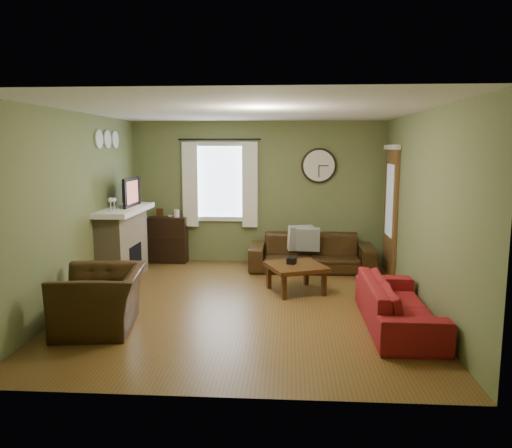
# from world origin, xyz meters

# --- Properties ---
(floor) EXTENTS (4.60, 5.20, 0.00)m
(floor) POSITION_xyz_m (0.00, 0.00, 0.00)
(floor) COLOR brown
(floor) RESTS_ON ground
(ceiling) EXTENTS (4.60, 5.20, 0.00)m
(ceiling) POSITION_xyz_m (0.00, 0.00, 2.60)
(ceiling) COLOR white
(ceiling) RESTS_ON ground
(wall_left) EXTENTS (0.00, 5.20, 2.60)m
(wall_left) POSITION_xyz_m (-2.30, 0.00, 1.30)
(wall_left) COLOR olive
(wall_left) RESTS_ON ground
(wall_right) EXTENTS (0.00, 5.20, 2.60)m
(wall_right) POSITION_xyz_m (2.30, 0.00, 1.30)
(wall_right) COLOR olive
(wall_right) RESTS_ON ground
(wall_back) EXTENTS (4.60, 0.00, 2.60)m
(wall_back) POSITION_xyz_m (0.00, 2.60, 1.30)
(wall_back) COLOR olive
(wall_back) RESTS_ON ground
(wall_front) EXTENTS (4.60, 0.00, 2.60)m
(wall_front) POSITION_xyz_m (0.00, -2.60, 1.30)
(wall_front) COLOR olive
(wall_front) RESTS_ON ground
(fireplace) EXTENTS (0.40, 1.40, 1.10)m
(fireplace) POSITION_xyz_m (-2.10, 1.15, 0.55)
(fireplace) COLOR tan
(fireplace) RESTS_ON floor
(firebox) EXTENTS (0.04, 0.60, 0.55)m
(firebox) POSITION_xyz_m (-1.91, 1.15, 0.30)
(firebox) COLOR black
(firebox) RESTS_ON fireplace
(mantel) EXTENTS (0.58, 1.60, 0.08)m
(mantel) POSITION_xyz_m (-2.07, 1.15, 1.14)
(mantel) COLOR white
(mantel) RESTS_ON fireplace
(tv) EXTENTS (0.08, 0.60, 0.35)m
(tv) POSITION_xyz_m (-2.05, 1.30, 1.35)
(tv) COLOR black
(tv) RESTS_ON mantel
(tv_screen) EXTENTS (0.02, 0.62, 0.36)m
(tv_screen) POSITION_xyz_m (-1.97, 1.30, 1.41)
(tv_screen) COLOR #994C3F
(tv_screen) RESTS_ON mantel
(medallion_left) EXTENTS (0.28, 0.28, 0.03)m
(medallion_left) POSITION_xyz_m (-2.28, 0.80, 2.25)
(medallion_left) COLOR white
(medallion_left) RESTS_ON wall_left
(medallion_mid) EXTENTS (0.28, 0.28, 0.03)m
(medallion_mid) POSITION_xyz_m (-2.28, 1.15, 2.25)
(medallion_mid) COLOR white
(medallion_mid) RESTS_ON wall_left
(medallion_right) EXTENTS (0.28, 0.28, 0.03)m
(medallion_right) POSITION_xyz_m (-2.28, 1.50, 2.25)
(medallion_right) COLOR white
(medallion_right) RESTS_ON wall_left
(window_pane) EXTENTS (1.00, 0.02, 1.30)m
(window_pane) POSITION_xyz_m (-0.70, 2.58, 1.50)
(window_pane) COLOR silver
(window_pane) RESTS_ON wall_back
(curtain_rod) EXTENTS (0.03, 0.03, 1.50)m
(curtain_rod) POSITION_xyz_m (-0.70, 2.48, 2.27)
(curtain_rod) COLOR black
(curtain_rod) RESTS_ON wall_back
(curtain_left) EXTENTS (0.28, 0.04, 1.55)m
(curtain_left) POSITION_xyz_m (-1.25, 2.48, 1.45)
(curtain_left) COLOR white
(curtain_left) RESTS_ON wall_back
(curtain_right) EXTENTS (0.28, 0.04, 1.55)m
(curtain_right) POSITION_xyz_m (-0.15, 2.48, 1.45)
(curtain_right) COLOR white
(curtain_right) RESTS_ON wall_back
(wall_clock) EXTENTS (0.64, 0.06, 0.64)m
(wall_clock) POSITION_xyz_m (1.10, 2.55, 1.80)
(wall_clock) COLOR white
(wall_clock) RESTS_ON wall_back
(door) EXTENTS (0.05, 0.90, 2.10)m
(door) POSITION_xyz_m (2.27, 1.85, 1.05)
(door) COLOR brown
(door) RESTS_ON floor
(bookshelf) EXTENTS (0.72, 0.30, 0.85)m
(bookshelf) POSITION_xyz_m (-1.68, 2.43, 0.43)
(bookshelf) COLOR black
(bookshelf) RESTS_ON floor
(book) EXTENTS (0.21, 0.24, 0.02)m
(book) POSITION_xyz_m (-1.69, 2.54, 0.96)
(book) COLOR #41240E
(book) RESTS_ON bookshelf
(sofa_brown) EXTENTS (2.16, 0.84, 0.63)m
(sofa_brown) POSITION_xyz_m (0.96, 1.99, 0.31)
(sofa_brown) COLOR black
(sofa_brown) RESTS_ON floor
(pillow_left) EXTENTS (0.45, 0.25, 0.44)m
(pillow_left) POSITION_xyz_m (0.77, 2.09, 0.55)
(pillow_left) COLOR gray
(pillow_left) RESTS_ON sofa_brown
(pillow_right) EXTENTS (0.41, 0.15, 0.40)m
(pillow_right) POSITION_xyz_m (0.90, 1.96, 0.55)
(pillow_right) COLOR gray
(pillow_right) RESTS_ON sofa_brown
(sofa_red) EXTENTS (0.75, 1.92, 0.56)m
(sofa_red) POSITION_xyz_m (1.87, -0.76, 0.28)
(sofa_red) COLOR maroon
(sofa_red) RESTS_ON floor
(armchair) EXTENTS (1.09, 1.21, 0.71)m
(armchair) POSITION_xyz_m (-1.64, -1.05, 0.35)
(armchair) COLOR black
(armchair) RESTS_ON floor
(coffee_table) EXTENTS (1.01, 1.01, 0.41)m
(coffee_table) POSITION_xyz_m (0.68, 0.62, 0.21)
(coffee_table) COLOR #41240E
(coffee_table) RESTS_ON floor
(tissue_box) EXTENTS (0.15, 0.15, 0.09)m
(tissue_box) POSITION_xyz_m (0.61, 0.68, 0.40)
(tissue_box) COLOR black
(tissue_box) RESTS_ON coffee_table
(wine_glass_a) EXTENTS (0.07, 0.07, 0.21)m
(wine_glass_a) POSITION_xyz_m (-2.05, 0.54, 1.29)
(wine_glass_a) COLOR white
(wine_glass_a) RESTS_ON mantel
(wine_glass_b) EXTENTS (0.07, 0.07, 0.20)m
(wine_glass_b) POSITION_xyz_m (-2.05, 0.69, 1.28)
(wine_glass_b) COLOR white
(wine_glass_b) RESTS_ON mantel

